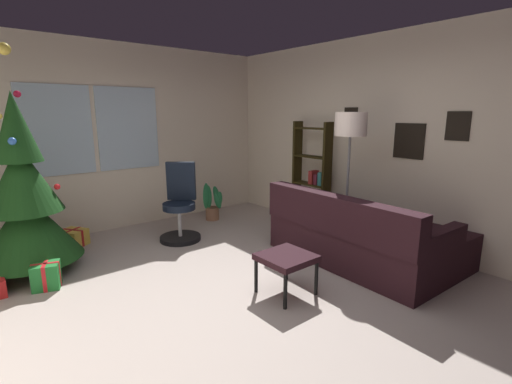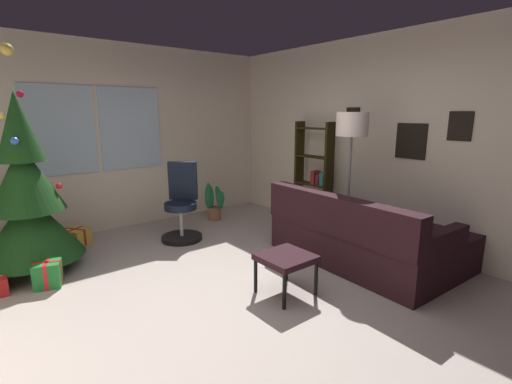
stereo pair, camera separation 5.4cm
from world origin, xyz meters
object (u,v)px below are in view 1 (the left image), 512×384
footstool (286,260)px  gift_box_gold (73,238)px  couch (366,238)px  floor_lamp (350,133)px  potted_plant (213,203)px  office_chair (180,210)px  bookshelf (312,181)px  holiday_tree (25,201)px  gift_box_green (46,276)px

footstool → gift_box_gold: bearing=114.5°
couch → floor_lamp: (0.11, 0.39, 1.19)m
gift_box_gold → footstool: bearing=-65.5°
potted_plant → floor_lamp: bearing=-76.7°
potted_plant → office_chair: bearing=-150.0°
bookshelf → potted_plant: bearing=127.9°
office_chair → potted_plant: 0.99m
couch → holiday_tree: size_ratio=0.87×
floor_lamp → holiday_tree: bearing=150.1°
gift_box_gold → couch: bearing=-48.4°
holiday_tree → gift_box_green: (0.03, -0.53, -0.68)m
footstool → couch: bearing=-2.7°
footstool → potted_plant: (0.83, 2.57, -0.07)m
floor_lamp → potted_plant: bearing=103.3°
couch → gift_box_gold: couch is taller
couch → bookshelf: 1.54m
gift_box_gold → potted_plant: bearing=-5.1°
couch → potted_plant: size_ratio=3.33×
holiday_tree → floor_lamp: (3.17, -1.82, 0.69)m
holiday_tree → office_chair: size_ratio=2.25×
office_chair → floor_lamp: floor_lamp is taller
floor_lamp → potted_plant: (-0.53, 2.24, -1.21)m
footstool → holiday_tree: holiday_tree is taller
couch → potted_plant: bearing=99.0°
holiday_tree → gift_box_gold: bearing=47.6°
gift_box_gold → bookshelf: 3.44m
gift_box_gold → office_chair: office_chair is taller
office_chair → floor_lamp: size_ratio=0.61×
office_chair → potted_plant: office_chair is taller
couch → footstool: 1.25m
gift_box_gold → potted_plant: (2.09, -0.19, 0.17)m
gift_box_gold → office_chair: 1.44m
footstool → gift_box_green: (-1.78, 1.62, -0.22)m
footstool → bookshelf: size_ratio=0.30×
footstool → potted_plant: bearing=72.2°
office_chair → gift_box_gold: bearing=151.3°
couch → potted_plant: couch is taller
bookshelf → floor_lamp: bearing=-114.5°
floor_lamp → bookshelf: bearing=65.5°
gift_box_gold → bookshelf: (3.07, -1.44, 0.60)m
couch → gift_box_green: couch is taller
holiday_tree → gift_box_gold: 1.08m
gift_box_green → gift_box_gold: bearing=65.2°
couch → gift_box_green: bearing=150.9°
gift_box_green → gift_box_gold: 1.25m
gift_box_gold → gift_box_green: bearing=-114.8°
bookshelf → office_chair: bearing=157.2°
office_chair → potted_plant: bearing=30.0°
footstool → gift_box_gold: footstool is taller
couch → holiday_tree: bearing=144.2°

